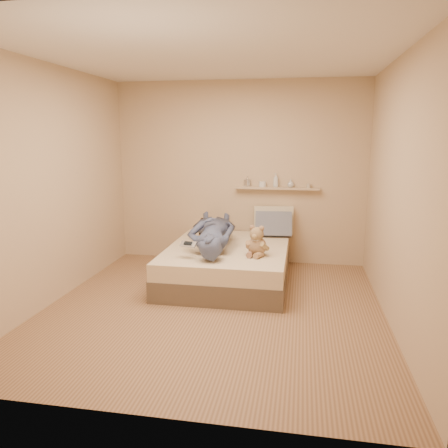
% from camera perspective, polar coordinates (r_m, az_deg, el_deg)
% --- Properties ---
extents(room, '(3.80, 3.80, 3.80)m').
position_cam_1_polar(room, '(4.48, -1.47, 4.63)').
color(room, '#946F4C').
rests_on(room, ground).
extents(bed, '(1.50, 1.90, 0.45)m').
position_cam_1_polar(bed, '(5.60, 0.51, -5.22)').
color(bed, brown).
rests_on(bed, floor).
extents(game_console, '(0.20, 0.11, 0.06)m').
position_cam_1_polar(game_console, '(5.00, -4.69, -2.65)').
color(game_console, '#B0B1B7').
rests_on(game_console, bed).
extents(teddy_bear, '(0.30, 0.30, 0.37)m').
position_cam_1_polar(teddy_bear, '(5.11, 4.29, -2.51)').
color(teddy_bear, '#9B7055').
rests_on(teddy_bear, bed).
extents(dark_plush, '(0.18, 0.18, 0.28)m').
position_cam_1_polar(dark_plush, '(5.97, -2.49, -0.73)').
color(dark_plush, black).
rests_on(dark_plush, bed).
extents(pillow_cream, '(0.58, 0.29, 0.42)m').
position_cam_1_polar(pillow_cream, '(6.25, 6.46, 0.49)').
color(pillow_cream, beige).
rests_on(pillow_cream, bed).
extents(pillow_grey, '(0.52, 0.30, 0.37)m').
position_cam_1_polar(pillow_grey, '(6.11, 6.48, -0.04)').
color(pillow_grey, slate).
rests_on(pillow_grey, bed).
extents(person, '(0.82, 1.69, 0.39)m').
position_cam_1_polar(person, '(5.53, -1.52, -0.95)').
color(person, '#424A68').
rests_on(person, bed).
extents(wall_shelf, '(1.20, 0.12, 0.03)m').
position_cam_1_polar(wall_shelf, '(6.25, 6.92, 4.66)').
color(wall_shelf, tan).
rests_on(wall_shelf, wall_back).
extents(shelf_bottles, '(0.95, 0.11, 0.20)m').
position_cam_1_polar(shelf_bottles, '(6.25, 6.42, 5.44)').
color(shelf_bottles, silver).
rests_on(shelf_bottles, wall_shelf).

